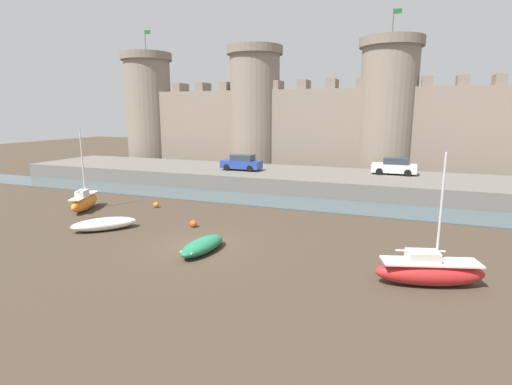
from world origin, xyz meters
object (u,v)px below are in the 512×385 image
rowboat_foreground_centre (202,245)px  mooring_buoy_mid_mud (193,224)px  car_quay_west (394,166)px  rowboat_midflat_right (104,224)px  car_quay_east (242,163)px  sailboat_near_channel_right (84,201)px  mooring_buoy_near_shore (156,205)px  sailboat_midflat_centre (429,271)px

rowboat_foreground_centre → mooring_buoy_mid_mud: 4.94m
mooring_buoy_mid_mud → car_quay_west: car_quay_west is taller
rowboat_midflat_right → mooring_buoy_mid_mud: 5.66m
rowboat_midflat_right → car_quay_west: 26.64m
car_quay_west → car_quay_east: size_ratio=1.00×
sailboat_near_channel_right → car_quay_west: size_ratio=1.55×
mooring_buoy_near_shore → car_quay_west: car_quay_west is taller
sailboat_midflat_centre → mooring_buoy_mid_mud: bearing=163.6°
rowboat_foreground_centre → rowboat_midflat_right: size_ratio=0.95×
sailboat_near_channel_right → mooring_buoy_near_shore: 5.37m
rowboat_midflat_right → mooring_buoy_mid_mud: bearing=27.2°
rowboat_foreground_centre → mooring_buoy_mid_mud: rowboat_foreground_centre is taller
rowboat_foreground_centre → sailboat_midflat_centre: size_ratio=0.63×
rowboat_midflat_right → mooring_buoy_mid_mud: rowboat_midflat_right is taller
rowboat_foreground_centre → car_quay_west: size_ratio=0.89×
rowboat_midflat_right → car_quay_east: size_ratio=0.94×
sailboat_midflat_centre → car_quay_west: size_ratio=1.42×
sailboat_midflat_centre → car_quay_west: sailboat_midflat_centre is taller
rowboat_foreground_centre → mooring_buoy_near_shore: rowboat_foreground_centre is taller
rowboat_midflat_right → mooring_buoy_mid_mud: (5.03, 2.58, -0.17)m
mooring_buoy_near_shore → car_quay_west: 22.47m
sailboat_midflat_centre → car_quay_east: (-17.20, 19.60, 1.68)m
mooring_buoy_mid_mud → car_quay_west: size_ratio=0.12×
sailboat_midflat_centre → car_quay_west: bearing=96.2°
car_quay_east → mooring_buoy_near_shore: bearing=-101.6°
car_quay_east → rowboat_foreground_centre: bearing=-72.9°
sailboat_near_channel_right → rowboat_midflat_right: bearing=-35.6°
sailboat_near_channel_right → car_quay_east: (7.02, 14.38, 1.63)m
sailboat_midflat_centre → sailboat_near_channel_right: bearing=167.8°
rowboat_foreground_centre → car_quay_east: (-5.99, 19.50, 1.94)m
car_quay_west → car_quay_east: bearing=-170.0°
mooring_buoy_mid_mud → sailboat_midflat_centre: bearing=-16.4°
sailboat_near_channel_right → mooring_buoy_mid_mud: (10.16, -1.09, -0.46)m
rowboat_midflat_right → car_quay_east: (1.89, 18.05, 1.92)m
sailboat_near_channel_right → car_quay_west: (21.82, 17.00, 1.63)m
mooring_buoy_near_shore → car_quay_east: size_ratio=0.11×
sailboat_midflat_centre → car_quay_west: 22.41m
mooring_buoy_near_shore → sailboat_near_channel_right: bearing=-149.8°
mooring_buoy_near_shore → car_quay_east: 12.12m
sailboat_near_channel_right → car_quay_east: sailboat_near_channel_right is taller
sailboat_near_channel_right → car_quay_east: size_ratio=1.55×
mooring_buoy_mid_mud → car_quay_east: car_quay_east is taller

